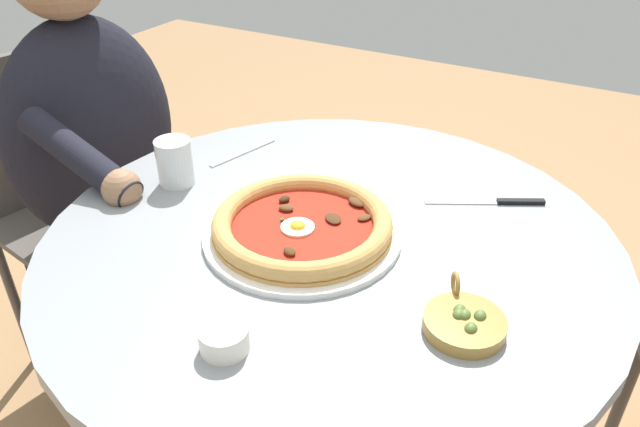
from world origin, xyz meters
name	(u,v)px	position (x,y,z in m)	size (l,w,h in m)	color
dining_table	(329,318)	(0.00, 0.00, 0.54)	(0.92, 0.92, 0.71)	gray
pizza_on_plate	(302,226)	(-0.03, 0.04, 0.73)	(0.31, 0.31, 0.04)	white
water_glass	(175,165)	(0.01, 0.32, 0.75)	(0.06, 0.06, 0.09)	silver
steak_knife	(503,202)	(0.23, -0.22, 0.72)	(0.11, 0.19, 0.01)	silver
ramekin_capers	(224,338)	(-0.29, -0.01, 0.73)	(0.06, 0.06, 0.03)	white
olive_pan	(464,322)	(-0.11, -0.25, 0.73)	(0.12, 0.11, 0.04)	olive
fork_utensil	(243,153)	(0.17, 0.29, 0.72)	(0.16, 0.05, 0.00)	#BCBCC1
diner_person	(108,207)	(0.11, 0.65, 0.51)	(0.44, 0.48, 1.13)	#282833
cafe_chair_diner	(75,189)	(0.13, 0.79, 0.51)	(0.47, 0.47, 0.83)	#504A45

